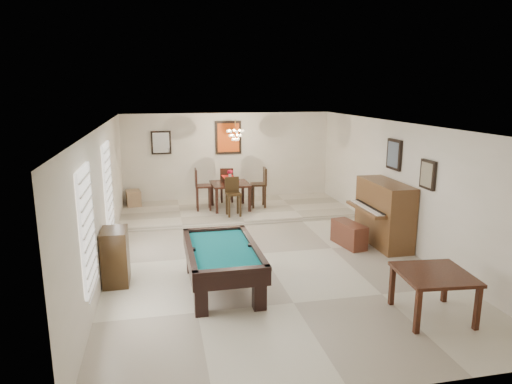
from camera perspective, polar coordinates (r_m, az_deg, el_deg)
name	(u,v)px	position (r m, az deg, el deg)	size (l,w,h in m)	color
ground_plane	(262,254)	(9.37, 0.77, -7.74)	(6.00, 9.00, 0.02)	beige
wall_back	(228,158)	(13.34, -3.48, 4.27)	(6.00, 0.04, 2.60)	silver
wall_front	(358,285)	(4.91, 12.68, -11.28)	(6.00, 0.04, 2.60)	silver
wall_left	(103,199)	(8.84, -18.53, -0.79)	(0.04, 9.00, 2.60)	silver
wall_right	(401,185)	(10.07, 17.68, 0.88)	(0.04, 9.00, 2.60)	silver
ceiling	(263,125)	(8.80, 0.82, 8.39)	(6.00, 9.00, 0.04)	white
dining_step	(236,210)	(12.39, -2.54, -2.26)	(6.00, 2.50, 0.12)	beige
window_left_front	(87,228)	(6.70, -20.35, -4.28)	(0.06, 1.00, 1.70)	white
window_left_rear	(108,187)	(9.40, -18.01, 0.65)	(0.06, 1.00, 1.70)	white
pool_table	(222,269)	(7.71, -4.22, -9.52)	(1.15, 2.12, 0.71)	black
square_table	(432,295)	(7.29, 21.19, -11.86)	(0.99, 0.99, 0.69)	black
upright_piano	(377,214)	(10.04, 14.91, -2.63)	(0.91, 1.63, 1.36)	brown
piano_bench	(349,234)	(9.93, 11.53, -5.19)	(0.35, 0.91, 0.50)	#5C2C1D
apothecary_chest	(115,257)	(8.21, -17.16, -7.73)	(0.43, 0.64, 0.96)	black
dining_table	(230,194)	(12.23, -3.24, -0.19)	(0.99, 0.99, 0.82)	black
flower_vase	(230,174)	(12.12, -3.27, 2.25)	(0.14, 0.14, 0.24)	#B60F27
dining_chair_south	(233,197)	(11.51, -2.84, -0.62)	(0.36, 0.36, 0.97)	black
dining_chair_north	(226,184)	(12.99, -3.71, 0.95)	(0.37, 0.37, 0.99)	black
dining_chair_west	(203,189)	(12.14, -6.61, 0.34)	(0.41, 0.41, 1.11)	black
dining_chair_east	(258,187)	(12.36, 0.30, 0.58)	(0.40, 0.40, 1.07)	black
corner_bench	(133,198)	(13.01, -15.07, -0.73)	(0.37, 0.46, 0.42)	#A47F59
chandelier	(235,131)	(11.96, -2.60, 7.63)	(0.44, 0.44, 0.60)	#FFE5B2
back_painting	(228,138)	(13.23, -3.49, 6.81)	(0.75, 0.06, 0.95)	#D84C14
back_mirror	(161,143)	(13.10, -11.78, 6.07)	(0.55, 0.06, 0.65)	white
right_picture_upper	(394,155)	(10.21, 16.89, 4.51)	(0.06, 0.55, 0.65)	slate
right_picture_lower	(428,175)	(9.14, 20.69, 2.04)	(0.06, 0.45, 0.55)	gray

